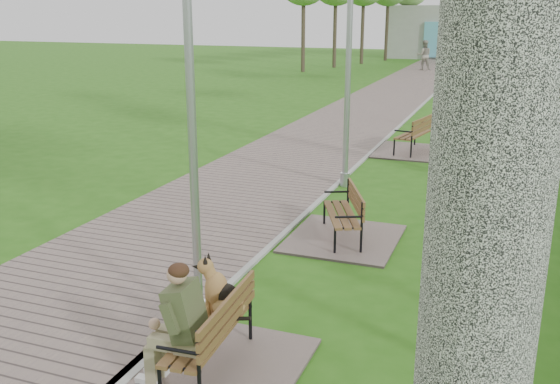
% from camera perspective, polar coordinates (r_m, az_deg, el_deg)
% --- Properties ---
extents(walkway, '(3.50, 67.00, 0.04)m').
position_cam_1_polar(walkway, '(23.42, 7.57, 7.14)').
color(walkway, '#75635E').
rests_on(walkway, ground).
extents(kerb, '(0.10, 67.00, 0.05)m').
position_cam_1_polar(kerb, '(23.09, 11.83, 6.81)').
color(kerb, '#999993').
rests_on(kerb, ground).
extents(building_north, '(10.00, 5.20, 4.00)m').
position_cam_1_polar(building_north, '(52.26, 15.70, 13.91)').
color(building_north, '#9E9E99').
rests_on(building_north, ground).
extents(bench_main, '(1.81, 2.01, 1.58)m').
position_cam_1_polar(bench_main, '(6.76, -7.17, -12.86)').
color(bench_main, '#75635E').
rests_on(bench_main, ground).
extents(bench_second, '(1.78, 1.97, 1.09)m').
position_cam_1_polar(bench_second, '(10.52, 5.67, -3.30)').
color(bench_second, '#75635E').
rests_on(bench_second, ground).
extents(bench_third, '(1.99, 2.21, 1.22)m').
position_cam_1_polar(bench_third, '(17.23, 12.08, 4.30)').
color(bench_third, '#75635E').
rests_on(bench_third, ground).
extents(lamp_post_near, '(0.17, 0.17, 4.44)m').
position_cam_1_polar(lamp_post_near, '(7.29, -7.94, 3.10)').
color(lamp_post_near, '#9A9CA1').
rests_on(lamp_post_near, ground).
extents(lamp_post_second, '(0.20, 0.20, 5.26)m').
position_cam_1_polar(lamp_post_second, '(13.27, 6.25, 10.79)').
color(lamp_post_second, '#9A9CA1').
rests_on(lamp_post_second, ground).
extents(lamp_post_third, '(0.21, 0.21, 5.31)m').
position_cam_1_polar(lamp_post_third, '(33.96, 15.40, 13.72)').
color(lamp_post_third, '#9A9CA1').
rests_on(lamp_post_third, ground).
extents(pedestrian_near, '(0.59, 0.45, 1.46)m').
position_cam_1_polar(pedestrian_near, '(46.61, 15.06, 12.16)').
color(pedestrian_near, beige).
rests_on(pedestrian_near, ground).
extents(pedestrian_far, '(1.07, 0.94, 1.86)m').
position_cam_1_polar(pedestrian_far, '(41.01, 13.03, 12.07)').
color(pedestrian_far, gray).
rests_on(pedestrian_far, ground).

